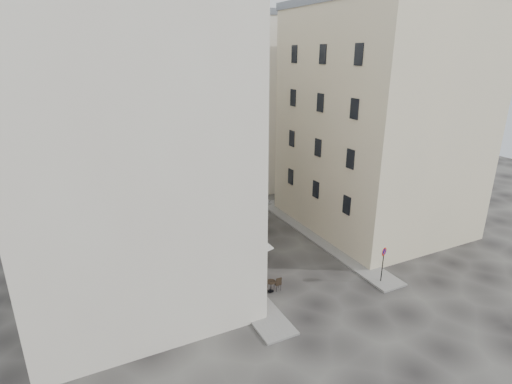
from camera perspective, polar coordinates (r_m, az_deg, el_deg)
ground at (r=29.77m, az=4.80°, el=-10.15°), size 90.00×90.00×0.00m
sidewalk_left at (r=31.23m, az=-6.23°, el=-8.59°), size 2.00×22.00×0.12m
sidewalk_right at (r=34.19m, az=8.74°, el=-6.13°), size 2.00×18.00×0.12m
building_left at (r=25.66m, az=-19.08°, el=8.63°), size 12.20×16.20×20.60m
building_right at (r=35.57m, az=17.14°, el=9.88°), size 12.20×14.20×18.60m
building_back at (r=43.33m, az=-9.28°, el=12.00°), size 18.20×10.20×18.60m
cafe_storefront at (r=27.96m, az=-3.85°, el=-7.82°), size 1.74×7.30×3.50m
stone_steps at (r=39.87m, az=-4.46°, el=-1.66°), size 9.00×3.15×0.80m
bollard_near at (r=27.39m, az=-0.05°, el=-11.62°), size 0.12×0.12×0.98m
bollard_mid at (r=30.17m, az=-3.01°, el=-8.55°), size 0.12×0.12×0.98m
bollard_far at (r=33.09m, az=-5.43°, el=-5.99°), size 0.12×0.12×0.98m
no_parking_sign at (r=27.84m, az=17.75°, el=-8.98°), size 0.57×0.22×2.60m
bistro_table_a at (r=26.31m, az=2.09°, el=-13.15°), size 1.35×0.63×0.95m
bistro_table_b at (r=28.26m, az=-0.28°, el=-10.72°), size 1.29×0.60×0.91m
bistro_table_c at (r=28.94m, az=-1.06°, el=-10.02°), size 1.21×0.57×0.85m
bistro_table_d at (r=30.75m, az=-3.43°, el=-8.18°), size 1.20×0.56×0.84m
bistro_table_e at (r=31.93m, az=-4.43°, el=-7.11°), size 1.22×0.57×0.86m
pedestrian at (r=28.31m, az=-1.22°, el=-9.63°), size 0.79×0.71×1.82m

